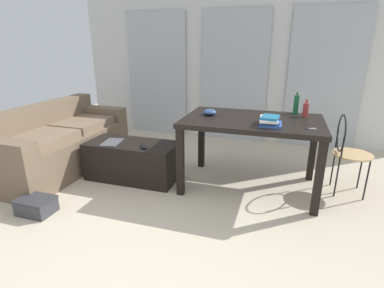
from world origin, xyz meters
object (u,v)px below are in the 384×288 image
(craft_table, at_px, (252,128))
(book_stack, at_px, (270,121))
(coffee_table, at_px, (133,161))
(magazine, at_px, (112,142))
(bottle_near, at_px, (306,110))
(bowl, at_px, (210,112))
(scissors, at_px, (309,129))
(tv_remote_primary, at_px, (144,147))
(wire_chair, at_px, (347,146))
(bottle_far, at_px, (296,104))
(couch, at_px, (59,143))
(shoebox, at_px, (36,206))

(craft_table, distance_m, book_stack, 0.31)
(coffee_table, xyz_separation_m, magazine, (-0.21, -0.07, 0.23))
(bottle_near, height_order, bowl, bottle_near)
(scissors, distance_m, tv_remote_primary, 1.69)
(bottle_near, bearing_deg, wire_chair, -12.58)
(craft_table, height_order, bowl, bowl)
(craft_table, bearing_deg, wire_chair, 10.28)
(craft_table, height_order, bottle_far, bottle_far)
(coffee_table, distance_m, bottle_near, 2.01)
(scissors, bearing_deg, bottle_far, 100.22)
(bottle_far, relative_size, book_stack, 0.79)
(bottle_far, bearing_deg, bottle_near, -48.25)
(book_stack, bearing_deg, wire_chair, 26.30)
(wire_chair, distance_m, bottle_far, 0.67)
(wire_chair, distance_m, scissors, 0.64)
(coffee_table, bearing_deg, scissors, -1.62)
(couch, distance_m, book_stack, 2.60)
(couch, bearing_deg, wire_chair, 5.97)
(coffee_table, height_order, bottle_far, bottle_far)
(shoebox, bearing_deg, magazine, 72.49)
(bowl, distance_m, book_stack, 0.69)
(bottle_far, xyz_separation_m, scissors, (0.11, -0.62, -0.10))
(craft_table, xyz_separation_m, bottle_near, (0.52, 0.27, 0.17))
(craft_table, xyz_separation_m, bottle_far, (0.43, 0.38, 0.20))
(bowl, distance_m, shoebox, 1.95)
(couch, distance_m, shoebox, 1.15)
(coffee_table, xyz_separation_m, bottle_near, (1.85, 0.46, 0.63))
(couch, height_order, bottle_near, bottle_near)
(book_stack, bearing_deg, bowl, 159.80)
(couch, relative_size, shoebox, 5.75)
(coffee_table, xyz_separation_m, wire_chair, (2.29, 0.36, 0.30))
(craft_table, distance_m, bottle_far, 0.60)
(bottle_near, height_order, scissors, bottle_near)
(shoebox, bearing_deg, bowl, 41.21)
(craft_table, height_order, book_stack, book_stack)
(coffee_table, relative_size, wire_chair, 1.24)
(craft_table, xyz_separation_m, bowl, (-0.47, 0.03, 0.13))
(wire_chair, xyz_separation_m, book_stack, (-0.77, -0.38, 0.30))
(scissors, bearing_deg, tv_remote_primary, -178.03)
(bowl, height_order, tv_remote_primary, bowl)
(couch, bearing_deg, coffee_table, -0.79)
(bottle_far, bearing_deg, couch, -168.80)
(coffee_table, height_order, bowl, bowl)
(book_stack, bearing_deg, craft_table, 131.23)
(coffee_table, distance_m, bowl, 1.07)
(wire_chair, relative_size, shoebox, 2.59)
(craft_table, bearing_deg, shoebox, -147.59)
(bottle_far, bearing_deg, bowl, -158.70)
(wire_chair, height_order, magazine, wire_chair)
(bottle_near, distance_m, bottle_far, 0.15)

